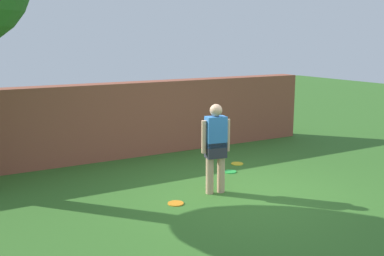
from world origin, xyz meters
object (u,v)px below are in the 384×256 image
(person, at_px, (216,144))
(frisbee_yellow, at_px, (237,164))
(frisbee_green, at_px, (230,172))
(frisbee_orange, at_px, (176,203))

(person, distance_m, frisbee_yellow, 2.20)
(person, distance_m, frisbee_green, 1.62)
(frisbee_green, distance_m, frisbee_orange, 2.16)
(person, relative_size, frisbee_orange, 6.00)
(person, height_order, frisbee_orange, person)
(frisbee_green, bearing_deg, frisbee_orange, -149.49)
(frisbee_yellow, xyz_separation_m, frisbee_orange, (-2.36, -1.53, 0.00))
(person, xyz_separation_m, frisbee_yellow, (1.47, 1.38, -0.89))
(frisbee_yellow, height_order, frisbee_green, same)
(person, height_order, frisbee_green, person)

